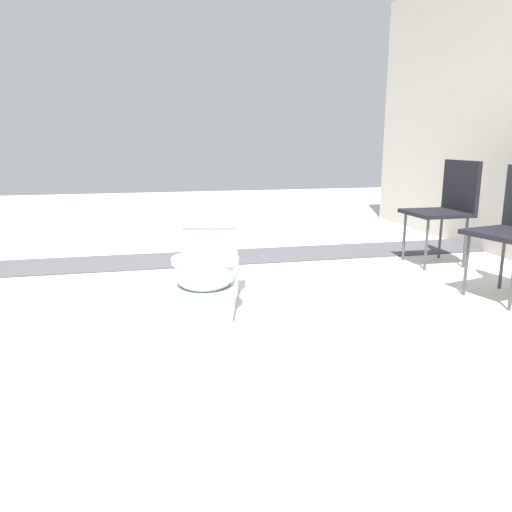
{
  "coord_description": "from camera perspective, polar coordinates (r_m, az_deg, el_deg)",
  "views": [
    {
      "loc": [
        2.95,
        -0.21,
        0.99
      ],
      "look_at": [
        0.06,
        0.45,
        0.3
      ],
      "focal_mm": 35.0,
      "sensor_mm": 36.0,
      "label": 1
    }
  ],
  "objects": [
    {
      "name": "ground_plane",
      "position": [
        3.12,
        -8.38,
        -5.56
      ],
      "size": [
        14.0,
        14.0,
        0.0
      ],
      "primitive_type": "plane",
      "color": "beige"
    },
    {
      "name": "gravel_strip",
      "position": [
        4.31,
        -3.03,
        -0.13
      ],
      "size": [
        0.56,
        8.0,
        0.01
      ],
      "primitive_type": "cube",
      "color": "#423F44",
      "rests_on": "ground"
    },
    {
      "name": "folding_chair_left",
      "position": [
        4.31,
        21.09,
        5.86
      ],
      "size": [
        0.44,
        0.44,
        0.83
      ],
      "rotation": [
        0.0,
        0.0,
        -1.57
      ],
      "color": "black",
      "rests_on": "ground"
    },
    {
      "name": "toilet",
      "position": [
        3.01,
        -5.58,
        -1.78
      ],
      "size": [
        0.7,
        0.51,
        0.52
      ],
      "rotation": [
        0.0,
        0.0,
        -0.24
      ],
      "color": "#B2C6B7",
      "rests_on": "ground"
    }
  ]
}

